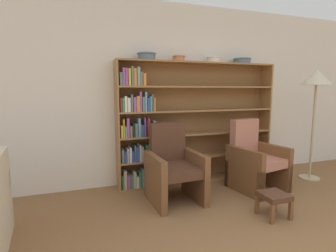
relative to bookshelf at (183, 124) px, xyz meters
name	(u,v)px	position (x,y,z in m)	size (l,w,h in m)	color
wall_back	(182,94)	(0.06, 0.17, 0.46)	(12.00, 0.06, 2.75)	silver
bookshelf	(183,124)	(0.00, 0.00, 0.00)	(2.56, 0.30, 1.86)	olive
bowl_stoneware	(147,56)	(-0.57, -0.02, 1.01)	(0.28, 0.28, 0.10)	slate
bowl_brass	(179,58)	(-0.08, -0.02, 1.00)	(0.20, 0.20, 0.09)	#C67547
bowl_sage	(214,59)	(0.51, -0.02, 1.00)	(0.22, 0.22, 0.09)	silver
bowl_copper	(242,61)	(1.03, -0.02, 1.00)	(0.29, 0.29, 0.09)	slate
armchair_leather	(174,168)	(-0.39, -0.63, -0.48)	(0.67, 0.71, 1.01)	brown
armchair_cushioned	(255,160)	(0.88, -0.63, -0.48)	(0.76, 0.79, 1.01)	brown
floor_lamp	(316,83)	(2.03, -0.57, 0.64)	(0.47, 0.47, 1.76)	tan
footstool	(274,198)	(0.53, -1.45, -0.69)	(0.29, 0.29, 0.28)	brown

